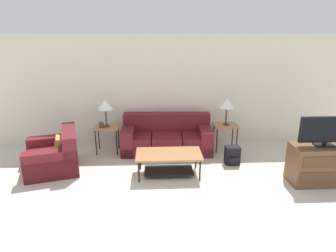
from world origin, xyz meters
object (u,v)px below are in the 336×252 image
backpack (232,155)px  armchair (55,156)px  table_lamp_left (105,105)px  table_lamp_right (227,104)px  coffee_table (169,159)px  television (327,130)px  tv_console (321,164)px  side_table_right (225,128)px  couch (167,138)px  side_table_left (107,129)px

backpack → armchair: bearing=-179.0°
table_lamp_left → table_lamp_right: (2.71, 0.00, 0.00)m
coffee_table → backpack: 1.42m
television → tv_console: bearing=-90.0°
side_table_right → table_lamp_left: bearing=180.0°
armchair → table_lamp_right: bearing=13.0°
coffee_table → tv_console: (2.74, -0.45, 0.03)m
couch → side_table_left: size_ratio=3.36×
television → side_table_right: bearing=129.7°
side_table_left → television: television is taller
couch → armchair: 2.45m
television → backpack: 1.84m
couch → armchair: (-2.29, -0.89, -0.01)m
couch → coffee_table: (-0.02, -1.25, 0.04)m
side_table_left → table_lamp_left: size_ratio=0.99×
table_lamp_right → television: size_ratio=0.65×
couch → backpack: bearing=-31.7°
tv_console → television: television is taller
armchair → side_table_left: 1.28m
table_lamp_left → backpack: table_lamp_left is taller
couch → table_lamp_left: table_lamp_left is taller
couch → coffee_table: couch is taller
table_lamp_left → backpack: 2.95m
table_lamp_left → television: bearing=-22.0°
coffee_table → couch: bearing=89.3°
television → coffee_table: bearing=170.7°
armchair → backpack: (3.62, 0.06, -0.10)m
side_table_right → tv_console: bearing=-50.3°
table_lamp_right → side_table_left: bearing=180.0°
couch → tv_console: couch is taller
couch → television: television is taller
table_lamp_left → television: (4.08, -1.65, -0.10)m
table_lamp_right → backpack: (-0.02, -0.78, -0.93)m
table_lamp_right → table_lamp_left: bearing=180.0°
coffee_table → table_lamp_left: bearing=138.1°
coffee_table → side_table_right: (1.37, 1.20, 0.21)m
armchair → coffee_table: (2.27, -0.36, 0.05)m
side_table_left → side_table_right: same height
side_table_left → table_lamp_left: table_lamp_left is taller
coffee_table → television: (2.74, -0.45, 0.68)m
tv_console → television: size_ratio=1.13×
armchair → table_lamp_left: (0.93, 0.84, 0.83)m
table_lamp_left → television: size_ratio=0.65×
side_table_left → table_lamp_right: 2.77m
tv_console → backpack: bearing=147.9°
couch → armchair: couch is taller
armchair → tv_console: size_ratio=1.21×
couch → television: 3.29m
armchair → backpack: 3.63m
couch → side_table_right: bearing=-1.8°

